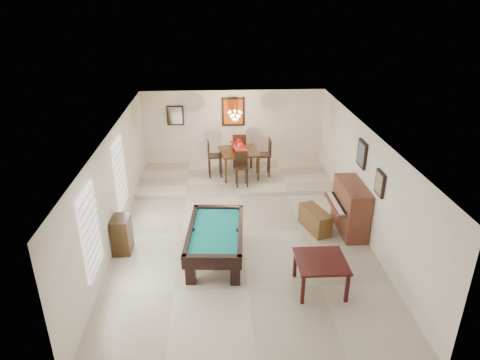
{
  "coord_description": "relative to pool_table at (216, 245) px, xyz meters",
  "views": [
    {
      "loc": [
        -0.57,
        -9.27,
        5.53
      ],
      "look_at": [
        0.0,
        0.6,
        1.15
      ],
      "focal_mm": 32.0,
      "sensor_mm": 36.0,
      "label": 1
    }
  ],
  "objects": [
    {
      "name": "ceiling",
      "position": [
        0.64,
        1.15,
        2.23
      ],
      "size": [
        6.0,
        9.0,
        0.04
      ],
      "primitive_type": "cube",
      "color": "white",
      "rests_on": "wall_back"
    },
    {
      "name": "wall_left",
      "position": [
        -2.36,
        1.15,
        0.93
      ],
      "size": [
        0.04,
        9.0,
        2.6
      ],
      "primitive_type": "cube",
      "color": "silver",
      "rests_on": "ground_plane"
    },
    {
      "name": "dining_step",
      "position": [
        0.64,
        4.4,
        -0.31
      ],
      "size": [
        6.0,
        2.5,
        0.12
      ],
      "primitive_type": "cube",
      "color": "beige",
      "rests_on": "ground_plane"
    },
    {
      "name": "pool_table",
      "position": [
        0.0,
        0.0,
        0.0
      ],
      "size": [
        1.36,
        2.29,
        0.74
      ],
      "primitive_type": null,
      "rotation": [
        0.0,
        0.0,
        -0.08
      ],
      "color": "black",
      "rests_on": "ground_plane"
    },
    {
      "name": "wall_front",
      "position": [
        0.64,
        -3.35,
        0.93
      ],
      "size": [
        6.0,
        0.04,
        2.6
      ],
      "primitive_type": "cube",
      "color": "silver",
      "rests_on": "ground_plane"
    },
    {
      "name": "dining_chair_north",
      "position": [
        0.82,
        5.19,
        0.34
      ],
      "size": [
        0.46,
        0.46,
        1.18
      ],
      "primitive_type": null,
      "rotation": [
        0.0,
        0.0,
        3.1
      ],
      "color": "black",
      "rests_on": "dining_step"
    },
    {
      "name": "back_painting",
      "position": [
        0.64,
        5.61,
        1.53
      ],
      "size": [
        0.75,
        0.06,
        0.95
      ],
      "primitive_type": "cube",
      "color": "#D84C14",
      "rests_on": "wall_back"
    },
    {
      "name": "ground_plane",
      "position": [
        0.64,
        1.15,
        -0.38
      ],
      "size": [
        6.0,
        9.0,
        0.02
      ],
      "primitive_type": "cube",
      "color": "beige"
    },
    {
      "name": "wall_back",
      "position": [
        0.64,
        5.65,
        0.93
      ],
      "size": [
        6.0,
        0.04,
        2.6
      ],
      "primitive_type": "cube",
      "color": "silver",
      "rests_on": "ground_plane"
    },
    {
      "name": "chandelier",
      "position": [
        0.64,
        4.35,
        1.83
      ],
      "size": [
        0.44,
        0.44,
        0.6
      ],
      "primitive_type": null,
      "color": "#FFE5B2",
      "rests_on": "ceiling"
    },
    {
      "name": "upright_piano",
      "position": [
        3.2,
        1.09,
        0.25
      ],
      "size": [
        0.84,
        1.49,
        1.24
      ],
      "primitive_type": null,
      "color": "brown",
      "rests_on": "ground_plane"
    },
    {
      "name": "wall_right",
      "position": [
        3.64,
        1.15,
        0.93
      ],
      "size": [
        0.04,
        9.0,
        2.6
      ],
      "primitive_type": "cube",
      "color": "silver",
      "rests_on": "ground_plane"
    },
    {
      "name": "back_mirror",
      "position": [
        -1.26,
        5.61,
        1.43
      ],
      "size": [
        0.55,
        0.06,
        0.65
      ],
      "primitive_type": "cube",
      "color": "white",
      "rests_on": "wall_back"
    },
    {
      "name": "dining_chair_east",
      "position": [
        1.53,
        4.43,
        0.35
      ],
      "size": [
        0.44,
        0.44,
        1.19
      ],
      "primitive_type": null,
      "rotation": [
        0.0,
        0.0,
        -1.57
      ],
      "color": "black",
      "rests_on": "dining_step"
    },
    {
      "name": "right_picture_upper",
      "position": [
        3.6,
        1.45,
        1.53
      ],
      "size": [
        0.06,
        0.55,
        0.65
      ],
      "primitive_type": "cube",
      "color": "slate",
      "rests_on": "wall_right"
    },
    {
      "name": "dining_chair_south",
      "position": [
        0.8,
        3.67,
        0.27
      ],
      "size": [
        0.4,
        0.4,
        1.04
      ],
      "primitive_type": null,
      "rotation": [
        0.0,
        0.0,
        0.04
      ],
      "color": "black",
      "rests_on": "dining_step"
    },
    {
      "name": "square_table",
      "position": [
        2.08,
        -1.18,
        -0.03
      ],
      "size": [
        0.99,
        0.99,
        0.68
      ],
      "primitive_type": null,
      "rotation": [
        0.0,
        0.0,
        -0.0
      ],
      "color": "black",
      "rests_on": "ground_plane"
    },
    {
      "name": "window_left_front",
      "position": [
        -2.33,
        -1.05,
        1.03
      ],
      "size": [
        0.06,
        1.0,
        1.7
      ],
      "primitive_type": "cube",
      "color": "white",
      "rests_on": "wall_left"
    },
    {
      "name": "dining_table",
      "position": [
        0.77,
        4.44,
        0.24
      ],
      "size": [
        1.32,
        1.32,
        0.97
      ],
      "primitive_type": null,
      "rotation": [
        0.0,
        0.0,
        0.14
      ],
      "color": "black",
      "rests_on": "dining_step"
    },
    {
      "name": "dining_chair_west",
      "position": [
        0.0,
        4.46,
        0.34
      ],
      "size": [
        0.46,
        0.46,
        1.17
      ],
      "primitive_type": null,
      "rotation": [
        0.0,
        0.0,
        1.65
      ],
      "color": "black",
      "rests_on": "dining_step"
    },
    {
      "name": "piano_bench",
      "position": [
        2.49,
        1.14,
        -0.09
      ],
      "size": [
        0.69,
        1.08,
        0.56
      ],
      "primitive_type": "cube",
      "rotation": [
        0.0,
        0.0,
        0.32
      ],
      "color": "brown",
      "rests_on": "ground_plane"
    },
    {
      "name": "right_picture_lower",
      "position": [
        3.6,
        0.15,
        1.33
      ],
      "size": [
        0.06,
        0.45,
        0.55
      ],
      "primitive_type": "cube",
      "color": "gray",
      "rests_on": "wall_right"
    },
    {
      "name": "apothecary_chest",
      "position": [
        -2.14,
        0.45,
        0.06
      ],
      "size": [
        0.38,
        0.58,
        0.86
      ],
      "primitive_type": "cube",
      "color": "black",
      "rests_on": "ground_plane"
    },
    {
      "name": "window_left_rear",
      "position": [
        -2.33,
        1.75,
        1.03
      ],
      "size": [
        0.06,
        1.0,
        1.7
      ],
      "primitive_type": "cube",
      "color": "white",
      "rests_on": "wall_left"
    },
    {
      "name": "flower_vase",
      "position": [
        0.77,
        4.44,
        0.85
      ],
      "size": [
        0.18,
        0.18,
        0.26
      ],
      "primitive_type": null,
      "rotation": [
        0.0,
        0.0,
        -0.18
      ],
      "color": "#B6150F",
      "rests_on": "dining_table"
    }
  ]
}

